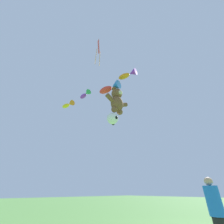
% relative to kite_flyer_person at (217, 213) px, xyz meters
% --- Properties ---
extents(kite_flyer_person, '(0.34, 0.34, 1.61)m').
position_rel_kite_flyer_person_xyz_m(kite_flyer_person, '(0.00, 0.00, 0.00)').
color(kite_flyer_person, black).
rests_on(kite_flyer_person, ground_plane).
extents(teddy_bear_kite, '(2.48, 1.09, 2.51)m').
position_rel_kite_flyer_person_xyz_m(teddy_bear_kite, '(2.98, 6.21, 7.33)').
color(teddy_bear_kite, brown).
extents(soccer_ball_kite, '(1.01, 1.00, 0.93)m').
position_rel_kite_flyer_person_xyz_m(soccer_ball_kite, '(2.57, 6.32, 5.54)').
color(soccer_ball_kite, white).
extents(fish_kite_tangerine, '(0.94, 1.75, 0.62)m').
position_rel_kite_flyer_person_xyz_m(fish_kite_tangerine, '(3.02, 4.82, 9.36)').
color(fish_kite_tangerine, orange).
extents(fish_kite_crimson, '(1.13, 2.24, 0.82)m').
position_rel_kite_flyer_person_xyz_m(fish_kite_crimson, '(2.62, 6.67, 8.75)').
color(fish_kite_crimson, red).
extents(fish_kite_violet, '(0.57, 1.54, 0.55)m').
position_rel_kite_flyer_person_xyz_m(fish_kite_violet, '(1.88, 9.65, 9.17)').
color(fish_kite_violet, purple).
extents(fish_kite_goldfin, '(0.83, 1.76, 0.62)m').
position_rel_kite_flyer_person_xyz_m(fish_kite_goldfin, '(1.45, 12.30, 8.95)').
color(fish_kite_goldfin, yellow).
extents(diamond_kite, '(0.86, 1.14, 2.71)m').
position_rel_kite_flyer_person_xyz_m(diamond_kite, '(0.09, 5.36, 10.70)').
color(diamond_kite, red).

